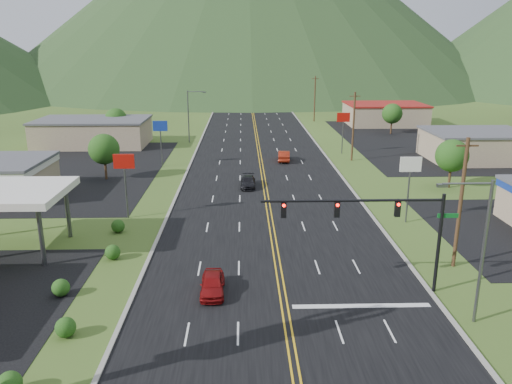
{
  "coord_description": "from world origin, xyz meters",
  "views": [
    {
      "loc": [
        -2.65,
        -16.81,
        16.26
      ],
      "look_at": [
        -1.55,
        23.32,
        4.5
      ],
      "focal_mm": 35.0,
      "sensor_mm": 36.0,
      "label": 1
    }
  ],
  "objects_px": {
    "streetlight_west": "(190,113)",
    "car_red_far": "(284,156)",
    "car_dark_mid": "(248,182)",
    "gas_canopy": "(2,194)",
    "car_red_near": "(213,284)",
    "traffic_signal": "(381,219)",
    "streetlight_east": "(479,243)"
  },
  "relations": [
    {
      "from": "gas_canopy",
      "to": "car_red_near",
      "type": "height_order",
      "value": "gas_canopy"
    },
    {
      "from": "car_red_near",
      "to": "car_dark_mid",
      "type": "distance_m",
      "value": 26.82
    },
    {
      "from": "car_dark_mid",
      "to": "car_red_far",
      "type": "distance_m",
      "value": 15.06
    },
    {
      "from": "traffic_signal",
      "to": "car_dark_mid",
      "type": "distance_m",
      "value": 28.44
    },
    {
      "from": "gas_canopy",
      "to": "car_red_near",
      "type": "distance_m",
      "value": 19.44
    },
    {
      "from": "car_red_near",
      "to": "car_red_far",
      "type": "relative_size",
      "value": 0.86
    },
    {
      "from": "streetlight_west",
      "to": "car_red_far",
      "type": "distance_m",
      "value": 21.9
    },
    {
      "from": "streetlight_west",
      "to": "car_dark_mid",
      "type": "bearing_deg",
      "value": -71.73
    },
    {
      "from": "streetlight_east",
      "to": "streetlight_west",
      "type": "height_order",
      "value": "same"
    },
    {
      "from": "car_red_near",
      "to": "car_dark_mid",
      "type": "xyz_separation_m",
      "value": [
        2.75,
        26.68,
        -0.06
      ]
    },
    {
      "from": "streetlight_west",
      "to": "car_dark_mid",
      "type": "relative_size",
      "value": 2.1
    },
    {
      "from": "streetlight_west",
      "to": "car_dark_mid",
      "type": "height_order",
      "value": "streetlight_west"
    },
    {
      "from": "streetlight_west",
      "to": "car_red_far",
      "type": "height_order",
      "value": "streetlight_west"
    },
    {
      "from": "streetlight_west",
      "to": "gas_canopy",
      "type": "xyz_separation_m",
      "value": [
        -10.32,
        -48.0,
        -0.31
      ]
    },
    {
      "from": "streetlight_east",
      "to": "car_red_far",
      "type": "relative_size",
      "value": 1.94
    },
    {
      "from": "streetlight_east",
      "to": "car_dark_mid",
      "type": "relative_size",
      "value": 2.1
    },
    {
      "from": "gas_canopy",
      "to": "car_red_near",
      "type": "relative_size",
      "value": 2.5
    },
    {
      "from": "car_dark_mid",
      "to": "streetlight_west",
      "type": "bearing_deg",
      "value": 109.92
    },
    {
      "from": "gas_canopy",
      "to": "car_dark_mid",
      "type": "height_order",
      "value": "gas_canopy"
    },
    {
      "from": "traffic_signal",
      "to": "streetlight_east",
      "type": "distance_m",
      "value": 6.17
    },
    {
      "from": "traffic_signal",
      "to": "car_dark_mid",
      "type": "bearing_deg",
      "value": 107.64
    },
    {
      "from": "car_red_far",
      "to": "car_red_near",
      "type": "bearing_deg",
      "value": 83.12
    },
    {
      "from": "streetlight_west",
      "to": "car_red_near",
      "type": "relative_size",
      "value": 2.25
    },
    {
      "from": "streetlight_west",
      "to": "car_red_far",
      "type": "relative_size",
      "value": 1.94
    },
    {
      "from": "traffic_signal",
      "to": "streetlight_west",
      "type": "distance_m",
      "value": 58.88
    },
    {
      "from": "streetlight_west",
      "to": "gas_canopy",
      "type": "relative_size",
      "value": 0.9
    },
    {
      "from": "car_red_near",
      "to": "gas_canopy",
      "type": "bearing_deg",
      "value": 154.34
    },
    {
      "from": "gas_canopy",
      "to": "car_red_near",
      "type": "bearing_deg",
      "value": -24.8
    },
    {
      "from": "streetlight_west",
      "to": "car_red_near",
      "type": "xyz_separation_m",
      "value": [
        6.91,
        -55.96,
        -4.5
      ]
    },
    {
      "from": "streetlight_east",
      "to": "car_red_far",
      "type": "distance_m",
      "value": 45.65
    },
    {
      "from": "gas_canopy",
      "to": "car_dark_mid",
      "type": "bearing_deg",
      "value": 43.13
    },
    {
      "from": "streetlight_east",
      "to": "streetlight_west",
      "type": "distance_m",
      "value": 64.21
    }
  ]
}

